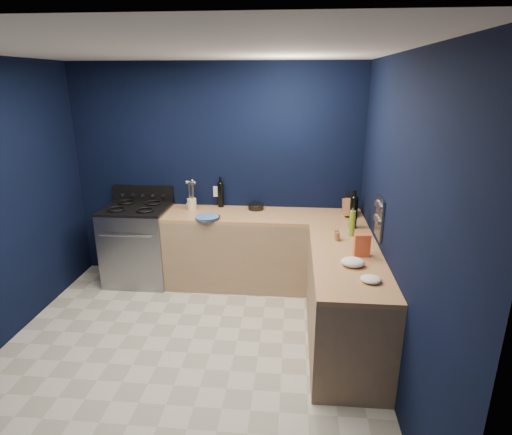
# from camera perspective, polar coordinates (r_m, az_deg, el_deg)

# --- Properties ---
(floor) EXTENTS (3.50, 3.50, 0.02)m
(floor) POSITION_cam_1_polar(r_m,az_deg,el_deg) (4.11, -9.38, -17.78)
(floor) COLOR beige
(floor) RESTS_ON ground
(ceiling) EXTENTS (3.50, 3.50, 0.02)m
(ceiling) POSITION_cam_1_polar(r_m,az_deg,el_deg) (3.34, -11.84, 21.64)
(ceiling) COLOR silver
(ceiling) RESTS_ON ground
(wall_back) EXTENTS (3.50, 0.02, 2.60)m
(wall_back) POSITION_cam_1_polar(r_m,az_deg,el_deg) (5.17, -5.35, 5.97)
(wall_back) COLOR black
(wall_back) RESTS_ON ground
(wall_right) EXTENTS (0.02, 3.50, 2.60)m
(wall_right) POSITION_cam_1_polar(r_m,az_deg,el_deg) (3.49, 18.67, -1.00)
(wall_right) COLOR black
(wall_right) RESTS_ON ground
(wall_front) EXTENTS (3.50, 0.02, 2.60)m
(wall_front) POSITION_cam_1_polar(r_m,az_deg,el_deg) (2.03, -24.00, -15.97)
(wall_front) COLOR black
(wall_front) RESTS_ON ground
(cab_back) EXTENTS (2.30, 0.63, 0.86)m
(cab_back) POSITION_cam_1_polar(r_m,az_deg,el_deg) (5.05, 1.01, -4.63)
(cab_back) COLOR #997857
(cab_back) RESTS_ON floor
(top_back) EXTENTS (2.30, 0.63, 0.04)m
(top_back) POSITION_cam_1_polar(r_m,az_deg,el_deg) (4.89, 1.04, 0.24)
(top_back) COLOR #915C33
(top_back) RESTS_ON cab_back
(cab_right) EXTENTS (0.63, 1.67, 0.86)m
(cab_right) POSITION_cam_1_polar(r_m,az_deg,el_deg) (4.03, 11.92, -11.28)
(cab_right) COLOR #997857
(cab_right) RESTS_ON floor
(top_right) EXTENTS (0.63, 1.67, 0.04)m
(top_right) POSITION_cam_1_polar(r_m,az_deg,el_deg) (3.84, 12.36, -5.41)
(top_right) COLOR #915C33
(top_right) RESTS_ON cab_right
(gas_range) EXTENTS (0.76, 0.66, 0.92)m
(gas_range) POSITION_cam_1_polar(r_m,az_deg,el_deg) (5.35, -15.62, -3.65)
(gas_range) COLOR gray
(gas_range) RESTS_ON floor
(oven_door) EXTENTS (0.59, 0.02, 0.42)m
(oven_door) POSITION_cam_1_polar(r_m,az_deg,el_deg) (5.08, -16.83, -5.06)
(oven_door) COLOR black
(oven_door) RESTS_ON gas_range
(cooktop) EXTENTS (0.76, 0.66, 0.03)m
(cooktop) POSITION_cam_1_polar(r_m,az_deg,el_deg) (5.19, -16.06, 1.22)
(cooktop) COLOR black
(cooktop) RESTS_ON gas_range
(backguard) EXTENTS (0.76, 0.06, 0.20)m
(backguard) POSITION_cam_1_polar(r_m,az_deg,el_deg) (5.43, -15.06, 3.21)
(backguard) COLOR black
(backguard) RESTS_ON gas_range
(spice_panel) EXTENTS (0.02, 0.28, 0.38)m
(spice_panel) POSITION_cam_1_polar(r_m,az_deg,el_deg) (4.03, 16.44, -0.04)
(spice_panel) COLOR gray
(spice_panel) RESTS_ON wall_right
(wall_outlet) EXTENTS (0.09, 0.02, 0.13)m
(wall_outlet) POSITION_cam_1_polar(r_m,az_deg,el_deg) (5.20, -5.33, 3.55)
(wall_outlet) COLOR white
(wall_outlet) RESTS_ON wall_back
(plate_stack) EXTENTS (0.28, 0.28, 0.03)m
(plate_stack) POSITION_cam_1_polar(r_m,az_deg,el_deg) (4.74, -6.66, -0.01)
(plate_stack) COLOR teal
(plate_stack) RESTS_ON top_back
(ramekin) EXTENTS (0.10, 0.10, 0.03)m
(ramekin) POSITION_cam_1_polar(r_m,az_deg,el_deg) (5.27, -9.05, 1.74)
(ramekin) COLOR white
(ramekin) RESTS_ON top_back
(utensil_crock) EXTENTS (0.15, 0.15, 0.14)m
(utensil_crock) POSITION_cam_1_polar(r_m,az_deg,el_deg) (5.10, -8.72, 1.82)
(utensil_crock) COLOR beige
(utensil_crock) RESTS_ON top_back
(wine_bottle_back) EXTENTS (0.09, 0.09, 0.29)m
(wine_bottle_back) POSITION_cam_1_polar(r_m,az_deg,el_deg) (5.15, -4.83, 3.05)
(wine_bottle_back) COLOR black
(wine_bottle_back) RESTS_ON top_back
(lemon_basket) EXTENTS (0.20, 0.20, 0.07)m
(lemon_basket) POSITION_cam_1_polar(r_m,az_deg,el_deg) (5.05, 0.00, 1.50)
(lemon_basket) COLOR black
(lemon_basket) RESTS_ON top_back
(knife_block) EXTENTS (0.13, 0.25, 0.25)m
(knife_block) POSITION_cam_1_polar(r_m,az_deg,el_deg) (4.92, 12.49, 1.38)
(knife_block) COLOR #915B33
(knife_block) RESTS_ON top_back
(wine_bottle_right) EXTENTS (0.09, 0.09, 0.33)m
(wine_bottle_right) POSITION_cam_1_polar(r_m,az_deg,el_deg) (4.50, 13.12, 0.60)
(wine_bottle_right) COLOR black
(wine_bottle_right) RESTS_ON top_right
(oil_bottle) EXTENTS (0.08, 0.08, 0.26)m
(oil_bottle) POSITION_cam_1_polar(r_m,az_deg,el_deg) (4.28, 12.96, -0.78)
(oil_bottle) COLOR olive
(oil_bottle) RESTS_ON top_right
(spice_jar_near) EXTENTS (0.06, 0.06, 0.10)m
(spice_jar_near) POSITION_cam_1_polar(r_m,az_deg,el_deg) (4.18, 10.89, -2.30)
(spice_jar_near) COLOR olive
(spice_jar_near) RESTS_ON top_right
(spice_jar_far) EXTENTS (0.05, 0.05, 0.09)m
(spice_jar_far) POSITION_cam_1_polar(r_m,az_deg,el_deg) (4.14, 11.00, -2.57)
(spice_jar_far) COLOR olive
(spice_jar_far) RESTS_ON top_right
(crouton_bag) EXTENTS (0.15, 0.08, 0.21)m
(crouton_bag) POSITION_cam_1_polar(r_m,az_deg,el_deg) (3.81, 14.21, -3.69)
(crouton_bag) COLOR #BA0B24
(crouton_bag) RESTS_ON top_right
(towel_front) EXTENTS (0.25, 0.24, 0.07)m
(towel_front) POSITION_cam_1_polar(r_m,az_deg,el_deg) (3.63, 13.03, -5.93)
(towel_front) COLOR white
(towel_front) RESTS_ON top_right
(towel_end) EXTENTS (0.17, 0.15, 0.05)m
(towel_end) POSITION_cam_1_polar(r_m,az_deg,el_deg) (3.39, 15.35, -8.09)
(towel_end) COLOR white
(towel_end) RESTS_ON top_right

